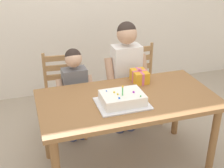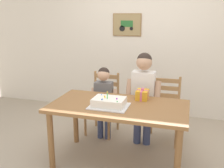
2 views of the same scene
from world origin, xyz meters
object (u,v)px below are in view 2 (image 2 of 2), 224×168
object	(u,v)px
dining_table	(118,113)
chair_right	(164,109)
gift_box_red_large	(142,95)
child_younger	(104,96)
chair_left	(103,103)
child_older	(143,90)
birthday_cake	(109,103)

from	to	relation	value
dining_table	chair_right	xyz separation A→B (m)	(0.46, 0.78, -0.19)
chair_right	gift_box_red_large	bearing A→B (deg)	-115.44
chair_right	child_younger	bearing A→B (deg)	-165.57
chair_right	child_younger	size ratio (longest dim) A/B	0.86
gift_box_red_large	chair_right	size ratio (longest dim) A/B	0.21
dining_table	chair_left	world-z (taller)	chair_left
dining_table	child_younger	size ratio (longest dim) A/B	1.50
dining_table	chair_right	distance (m)	0.93
child_older	child_younger	size ratio (longest dim) A/B	1.21
child_older	child_younger	bearing A→B (deg)	179.95
chair_right	chair_left	bearing A→B (deg)	-179.99
child_older	dining_table	bearing A→B (deg)	-108.53
chair_left	chair_right	xyz separation A→B (m)	(0.92, 0.00, 0.00)
birthday_cake	child_older	size ratio (longest dim) A/B	0.34
dining_table	child_older	distance (m)	0.61
chair_left	birthday_cake	bearing A→B (deg)	-66.84
gift_box_red_large	chair_right	distance (m)	0.65
birthday_cake	chair_left	distance (m)	1.01
birthday_cake	child_older	world-z (taller)	child_older
birthday_cake	child_older	bearing A→B (deg)	67.24
chair_right	child_older	distance (m)	0.47
dining_table	child_older	world-z (taller)	child_older
chair_left	child_younger	distance (m)	0.29
child_older	gift_box_red_large	bearing A→B (deg)	-82.39
chair_left	child_younger	world-z (taller)	child_younger
dining_table	child_older	bearing A→B (deg)	71.47
chair_right	child_younger	world-z (taller)	child_younger
gift_box_red_large	child_older	bearing A→B (deg)	97.61
gift_box_red_large	child_older	world-z (taller)	child_older
gift_box_red_large	birthday_cake	bearing A→B (deg)	-129.66
child_older	child_younger	distance (m)	0.58
gift_box_red_large	child_younger	bearing A→B (deg)	154.95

